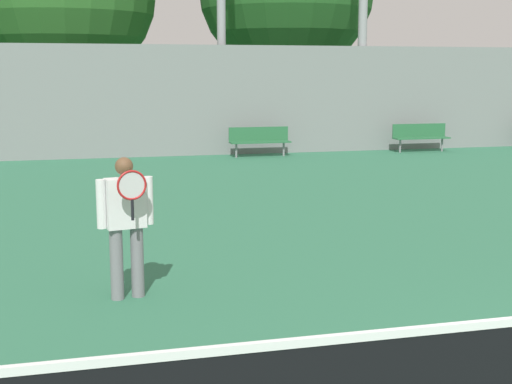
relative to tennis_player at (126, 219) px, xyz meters
The scene contains 4 objects.
tennis_player is the anchor object (origin of this frame).
bench_courtside_far 12.98m from the tennis_player, 69.08° to the left, with size 1.75×0.40×0.84m.
bench_adjacent_court 15.52m from the tennis_player, 51.39° to the left, with size 1.74×0.40×0.84m.
back_fence 13.33m from the tennis_player, 74.84° to the left, with size 28.72×0.06×3.16m.
Camera 1 is at (-3.98, -3.59, 2.43)m, focal length 50.00 mm.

